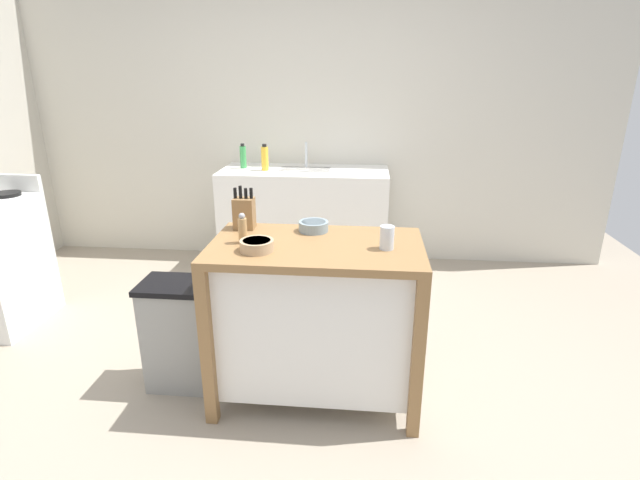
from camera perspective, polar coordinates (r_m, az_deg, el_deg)
The scene contains 13 objects.
ground_plane at distance 2.94m, azimuth -4.95°, elevation -16.07°, with size 6.31×6.31×0.00m, color gray.
wall_back at distance 4.48m, azimuth -0.58°, elevation 14.21°, with size 5.31×0.10×2.60m, color beige.
kitchen_island at distance 2.57m, azimuth -0.43°, elevation -8.62°, with size 1.07×0.63×0.88m.
knife_block at distance 2.66m, azimuth -8.97°, elevation 3.23°, with size 0.11×0.09×0.24m.
bowl_ceramic_small at distance 2.60m, azimuth -0.77°, elevation 1.67°, with size 0.16×0.16×0.05m.
bowl_stoneware_deep at distance 2.33m, azimuth -7.49°, elevation -0.61°, with size 0.16×0.16×0.05m.
drinking_cup at distance 2.35m, azimuth 7.94°, elevation 0.28°, with size 0.07×0.07×0.12m.
pepper_grinder at distance 2.43m, azimuth -9.16°, elevation 1.29°, with size 0.04×0.04×0.16m.
trash_bin at distance 2.85m, azimuth -16.41°, elevation -10.60°, with size 0.36×0.28×0.63m.
sink_counter at distance 4.30m, azimuth -1.81°, elevation 2.46°, with size 1.44×0.60×0.90m.
sink_faucet at distance 4.31m, azimuth -1.66°, elevation 10.09°, with size 0.02×0.02×0.22m.
bottle_spray_cleaner at distance 4.19m, azimuth -6.55°, elevation 9.61°, with size 0.06×0.06×0.22m.
bottle_hand_soap at distance 4.31m, azimuth -9.09°, elevation 9.72°, with size 0.05×0.05×0.21m.
Camera 1 is at (0.47, -2.35, 1.70)m, focal length 27.02 mm.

